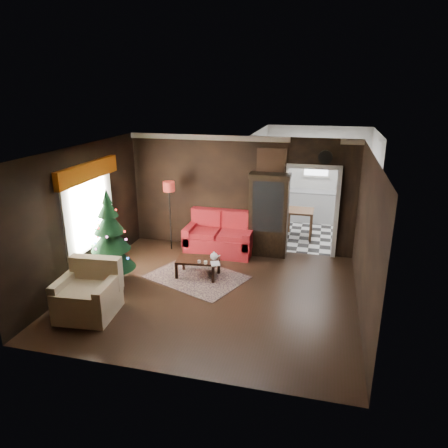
% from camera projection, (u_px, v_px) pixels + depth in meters
% --- Properties ---
extents(floor, '(5.50, 5.50, 0.00)m').
position_uv_depth(floor, '(213.00, 293.00, 8.18)').
color(floor, black).
rests_on(floor, ground).
extents(ceiling, '(5.50, 5.50, 0.00)m').
position_uv_depth(ceiling, '(212.00, 151.00, 7.29)').
color(ceiling, white).
rests_on(ceiling, ground).
extents(wall_back, '(5.50, 0.00, 5.50)m').
position_uv_depth(wall_back, '(240.00, 194.00, 10.03)').
color(wall_back, black).
rests_on(wall_back, ground).
extents(wall_front, '(5.50, 0.00, 5.50)m').
position_uv_depth(wall_front, '(161.00, 285.00, 5.44)').
color(wall_front, black).
rests_on(wall_front, ground).
extents(wall_left, '(0.00, 5.50, 5.50)m').
position_uv_depth(wall_left, '(82.00, 216.00, 8.37)').
color(wall_left, black).
rests_on(wall_left, ground).
extents(wall_right, '(0.00, 5.50, 5.50)m').
position_uv_depth(wall_right, '(366.00, 239.00, 7.10)').
color(wall_right, black).
rests_on(wall_right, ground).
extents(doorway, '(1.10, 0.10, 2.10)m').
position_uv_depth(doorway, '(310.00, 213.00, 9.75)').
color(doorway, silver).
rests_on(doorway, ground).
extents(left_window, '(0.05, 1.60, 1.40)m').
position_uv_depth(left_window, '(89.00, 211.00, 8.53)').
color(left_window, white).
rests_on(left_window, wall_left).
extents(valance, '(0.12, 2.10, 0.35)m').
position_uv_depth(valance, '(88.00, 172.00, 8.25)').
color(valance, '#863C06').
rests_on(valance, wall_left).
extents(kitchen_floor, '(3.00, 3.00, 0.00)m').
position_uv_depth(kitchen_floor, '(310.00, 234.00, 11.47)').
color(kitchen_floor, white).
rests_on(kitchen_floor, ground).
extents(kitchen_window, '(0.70, 0.06, 0.70)m').
position_uv_depth(kitchen_window, '(317.00, 164.00, 12.26)').
color(kitchen_window, white).
rests_on(kitchen_window, ground).
extents(rug, '(2.33, 2.04, 0.01)m').
position_uv_depth(rug, '(197.00, 277.00, 8.85)').
color(rug, '#34202E').
rests_on(rug, ground).
extents(loveseat, '(1.70, 0.90, 1.00)m').
position_uv_depth(loveseat, '(220.00, 234.00, 10.00)').
color(loveseat, maroon).
rests_on(loveseat, ground).
extents(curio_cabinet, '(0.90, 0.45, 1.90)m').
position_uv_depth(curio_cabinet, '(269.00, 217.00, 9.79)').
color(curio_cabinet, black).
rests_on(curio_cabinet, ground).
extents(floor_lamp, '(0.36, 0.36, 1.80)m').
position_uv_depth(floor_lamp, '(170.00, 217.00, 10.13)').
color(floor_lamp, black).
rests_on(floor_lamp, ground).
extents(christmas_tree, '(1.12, 1.12, 1.79)m').
position_uv_depth(christmas_tree, '(110.00, 235.00, 8.27)').
color(christmas_tree, black).
rests_on(christmas_tree, ground).
extents(armchair, '(1.07, 1.07, 1.01)m').
position_uv_depth(armchair, '(87.00, 291.00, 7.27)').
color(armchair, '#A09280').
rests_on(armchair, ground).
extents(coffee_table, '(0.93, 0.62, 0.39)m').
position_uv_depth(coffee_table, '(198.00, 267.00, 8.84)').
color(coffee_table, black).
rests_on(coffee_table, rug).
extents(teapot, '(0.22, 0.22, 0.17)m').
position_uv_depth(teapot, '(214.00, 256.00, 8.69)').
color(teapot, white).
rests_on(teapot, coffee_table).
extents(cup_a, '(0.07, 0.07, 0.05)m').
position_uv_depth(cup_a, '(199.00, 261.00, 8.57)').
color(cup_a, white).
rests_on(cup_a, coffee_table).
extents(cup_b, '(0.09, 0.09, 0.06)m').
position_uv_depth(cup_b, '(206.00, 262.00, 8.52)').
color(cup_b, white).
rests_on(cup_b, coffee_table).
extents(book, '(0.18, 0.08, 0.25)m').
position_uv_depth(book, '(211.00, 259.00, 8.46)').
color(book, olive).
rests_on(book, coffee_table).
extents(wall_clock, '(0.32, 0.32, 0.06)m').
position_uv_depth(wall_clock, '(325.00, 157.00, 9.23)').
color(wall_clock, white).
rests_on(wall_clock, wall_back).
extents(painting, '(0.62, 0.05, 0.52)m').
position_uv_depth(painting, '(272.00, 161.00, 9.55)').
color(painting, '#BD7C4C').
rests_on(painting, wall_back).
extents(kitchen_counter, '(1.80, 0.60, 0.90)m').
position_uv_depth(kitchen_counter, '(313.00, 207.00, 12.43)').
color(kitchen_counter, silver).
rests_on(kitchen_counter, ground).
extents(kitchen_table, '(0.70, 0.70, 0.75)m').
position_uv_depth(kitchen_table, '(299.00, 223.00, 11.14)').
color(kitchen_table, brown).
rests_on(kitchen_table, ground).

